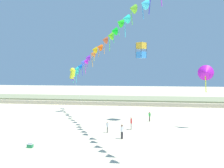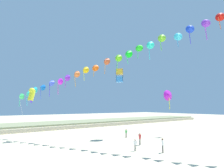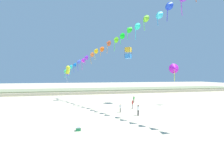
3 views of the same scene
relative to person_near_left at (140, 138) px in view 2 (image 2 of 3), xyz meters
name	(u,v)px [view 2 (image 2 of 3)]	position (x,y,z in m)	size (l,w,h in m)	color
dune_ridge	(48,125)	(-4.75, 29.66, -0.38)	(120.00, 13.30, 1.28)	beige
person_near_left	(140,138)	(0.00, 0.00, 0.00)	(0.24, 0.62, 1.75)	gray
person_near_right	(135,144)	(-2.90, -2.11, -0.16)	(0.44, 0.39, 1.48)	gray
person_mid_center	(126,132)	(2.48, 6.03, -0.12)	(0.42, 0.45, 1.53)	#726656
person_far_left	(163,144)	(-0.75, -4.67, -0.03)	(0.53, 0.41, 1.70)	black
kite_banner_string	(111,60)	(-3.76, 2.01, 11.56)	(21.01, 32.35, 17.96)	#3CD06F
large_kite_low_lead	(32,95)	(-12.46, 13.03, 6.54)	(1.33, 1.06, 2.63)	yellow
large_kite_mid_trail	(120,76)	(1.11, 6.12, 10.26)	(1.72, 1.72, 2.43)	#368DEA
large_kite_high_solo	(169,95)	(9.97, 1.99, 6.73)	(2.21, 1.18, 3.80)	#C41DCE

